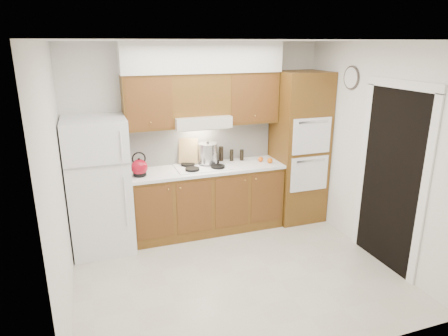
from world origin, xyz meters
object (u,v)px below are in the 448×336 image
at_px(fridge, 99,186).
at_px(kettle, 139,167).
at_px(oven_cabinet, 299,148).
at_px(stock_pot, 208,153).

xyz_separation_m(fridge, kettle, (0.51, -0.03, 0.20)).
bearing_deg(kettle, oven_cabinet, 10.90).
distance_m(oven_cabinet, kettle, 2.34).
bearing_deg(fridge, kettle, -2.86).
distance_m(fridge, kettle, 0.55).
distance_m(kettle, stock_pot, 0.99).
height_order(fridge, oven_cabinet, oven_cabinet).
bearing_deg(stock_pot, kettle, -169.49).
height_order(kettle, stock_pot, stock_pot).
distance_m(oven_cabinet, stock_pot, 1.37).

